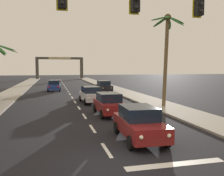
# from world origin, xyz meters

# --- Properties ---
(ground_plane) EXTENTS (220.00, 220.00, 0.00)m
(ground_plane) POSITION_xyz_m (0.00, 0.00, 0.00)
(ground_plane) COLOR black
(sidewalk_right) EXTENTS (3.20, 110.00, 0.14)m
(sidewalk_right) POSITION_xyz_m (7.80, 20.00, 0.07)
(sidewalk_right) COLOR #9E998E
(sidewalk_right) RESTS_ON ground
(sidewalk_left) EXTENTS (3.20, 110.00, 0.14)m
(sidewalk_left) POSITION_xyz_m (-7.80, 20.00, 0.07)
(sidewalk_left) COLOR #9E998E
(sidewalk_left) RESTS_ON ground
(lane_markings) EXTENTS (4.28, 88.13, 0.01)m
(lane_markings) POSITION_xyz_m (0.42, 20.11, 0.00)
(lane_markings) COLOR silver
(lane_markings) RESTS_ON ground
(traffic_signal_mast) EXTENTS (11.78, 0.41, 7.56)m
(traffic_signal_mast) POSITION_xyz_m (2.86, 0.69, 5.59)
(traffic_signal_mast) COLOR #2D2D33
(traffic_signal_mast) RESTS_ON ground
(sedan_lead_at_stop_bar) EXTENTS (2.06, 4.50, 1.68)m
(sedan_lead_at_stop_bar) POSITION_xyz_m (1.96, 2.79, 0.85)
(sedan_lead_at_stop_bar) COLOR maroon
(sedan_lead_at_stop_bar) RESTS_ON ground
(sedan_third_in_queue) EXTENTS (1.97, 4.46, 1.68)m
(sedan_third_in_queue) POSITION_xyz_m (1.94, 9.53, 0.85)
(sedan_third_in_queue) COLOR maroon
(sedan_third_in_queue) RESTS_ON ground
(sedan_fifth_in_queue) EXTENTS (2.11, 4.51, 1.68)m
(sedan_fifth_in_queue) POSITION_xyz_m (1.55, 16.27, 0.85)
(sedan_fifth_in_queue) COLOR silver
(sedan_fifth_in_queue) RESTS_ON ground
(sedan_oncoming_far) EXTENTS (2.13, 4.52, 1.68)m
(sedan_oncoming_far) POSITION_xyz_m (-2.02, 30.34, 0.85)
(sedan_oncoming_far) COLOR navy
(sedan_oncoming_far) RESTS_ON ground
(sedan_parked_nearest_kerb) EXTENTS (2.01, 4.48, 1.68)m
(sedan_parked_nearest_kerb) POSITION_xyz_m (5.13, 26.92, 0.85)
(sedan_parked_nearest_kerb) COLOR black
(sedan_parked_nearest_kerb) RESTS_ON ground
(palm_right_second) EXTENTS (3.50, 3.21, 8.38)m
(palm_right_second) POSITION_xyz_m (7.70, 11.61, 5.92)
(palm_right_second) COLOR brown
(palm_right_second) RESTS_ON ground
(town_gateway_arch) EXTENTS (14.43, 0.90, 6.81)m
(town_gateway_arch) POSITION_xyz_m (0.00, 69.66, 4.39)
(town_gateway_arch) COLOR #423D38
(town_gateway_arch) RESTS_ON ground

